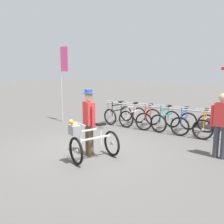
# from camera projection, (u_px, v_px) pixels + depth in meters

# --- Properties ---
(ground_plane) EXTENTS (80.00, 80.00, 0.00)m
(ground_plane) POSITION_uv_depth(u_px,v_px,m) (90.00, 150.00, 6.59)
(ground_plane) COLOR #514F4C
(bike_rack_rail) EXTENTS (4.61, 0.22, 0.88)m
(bike_rack_rail) POSITION_uv_depth(u_px,v_px,m) (158.00, 111.00, 8.70)
(bike_rack_rail) COLOR #99999E
(bike_rack_rail) RESTS_ON ground
(racked_bike_black) EXTENTS (0.83, 1.20, 0.97)m
(racked_bike_black) POSITION_uv_depth(u_px,v_px,m) (118.00, 114.00, 9.95)
(racked_bike_black) COLOR black
(racked_bike_black) RESTS_ON ground
(racked_bike_white) EXTENTS (0.71, 1.13, 0.97)m
(racked_bike_white) POSITION_uv_depth(u_px,v_px,m) (133.00, 116.00, 9.55)
(racked_bike_white) COLOR black
(racked_bike_white) RESTS_ON ground
(racked_bike_red) EXTENTS (0.75, 1.15, 0.97)m
(racked_bike_red) POSITION_uv_depth(u_px,v_px,m) (148.00, 118.00, 9.16)
(racked_bike_red) COLOR black
(racked_bike_red) RESTS_ON ground
(racked_bike_teal) EXTENTS (0.81, 1.19, 0.97)m
(racked_bike_teal) POSITION_uv_depth(u_px,v_px,m) (166.00, 120.00, 8.76)
(racked_bike_teal) COLOR black
(racked_bike_teal) RESTS_ON ground
(racked_bike_blue) EXTENTS (0.66, 1.11, 0.97)m
(racked_bike_blue) POSITION_uv_depth(u_px,v_px,m) (184.00, 123.00, 8.36)
(racked_bike_blue) COLOR black
(racked_bike_blue) RESTS_ON ground
(racked_bike_orange) EXTENTS (0.75, 1.16, 0.97)m
(racked_bike_orange) POSITION_uv_depth(u_px,v_px,m) (205.00, 125.00, 7.96)
(racked_bike_orange) COLOR black
(racked_bike_orange) RESTS_ON ground
(featured_bicycle) EXTENTS (1.01, 1.26, 1.09)m
(featured_bicycle) POSITION_uv_depth(u_px,v_px,m) (90.00, 142.00, 5.70)
(featured_bicycle) COLOR black
(featured_bicycle) RESTS_ON ground
(person_with_featured_bike) EXTENTS (0.48, 0.34, 1.72)m
(person_with_featured_bike) POSITION_uv_depth(u_px,v_px,m) (89.00, 120.00, 6.00)
(person_with_featured_bike) COLOR brown
(person_with_featured_bike) RESTS_ON ground
(pedestrian_with_backpack) EXTENTS (0.53, 0.37, 1.64)m
(pedestrian_with_backpack) POSITION_uv_depth(u_px,v_px,m) (222.00, 122.00, 5.83)
(pedestrian_with_backpack) COLOR #383842
(pedestrian_with_backpack) RESTS_ON ground
(banner_flag) EXTENTS (0.45, 0.05, 3.20)m
(banner_flag) POSITION_uv_depth(u_px,v_px,m) (63.00, 69.00, 9.85)
(banner_flag) COLOR #B2B2B7
(banner_flag) RESTS_ON ground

